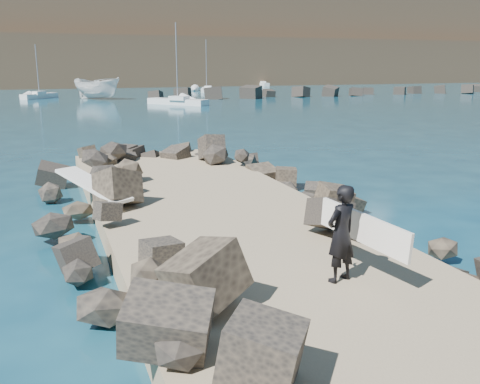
{
  "coord_description": "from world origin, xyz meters",
  "views": [
    {
      "loc": [
        -4.13,
        -12.27,
        4.38
      ],
      "look_at": [
        0.0,
        -1.0,
        1.5
      ],
      "focal_mm": 40.0,
      "sensor_mm": 36.0,
      "label": 1
    }
  ],
  "objects": [
    {
      "name": "ground",
      "position": [
        0.0,
        0.0,
        0.0
      ],
      "size": [
        800.0,
        800.0,
        0.0
      ],
      "primitive_type": "plane",
      "color": "#0F384C",
      "rests_on": "ground"
    },
    {
      "name": "jetty",
      "position": [
        0.0,
        -2.0,
        0.3
      ],
      "size": [
        6.0,
        26.0,
        0.6
      ],
      "primitive_type": "cube",
      "color": "#8C7759",
      "rests_on": "ground"
    },
    {
      "name": "riprap_left",
      "position": [
        -2.9,
        -1.5,
        0.5
      ],
      "size": [
        2.6,
        22.0,
        1.0
      ],
      "primitive_type": "cube",
      "color": "black",
      "rests_on": "ground"
    },
    {
      "name": "riprap_right",
      "position": [
        2.9,
        -1.5,
        0.5
      ],
      "size": [
        2.6,
        22.0,
        1.0
      ],
      "primitive_type": "cube",
      "color": "black",
      "rests_on": "ground"
    },
    {
      "name": "breakwater_secondary",
      "position": [
        35.0,
        55.0,
        0.6
      ],
      "size": [
        52.0,
        4.0,
        1.2
      ],
      "primitive_type": "cube",
      "color": "black",
      "rests_on": "ground"
    },
    {
      "name": "headland",
      "position": [
        10.0,
        160.0,
        16.0
      ],
      "size": [
        360.0,
        140.0,
        32.0
      ],
      "primitive_type": "cube",
      "color": "#2D4919",
      "rests_on": "ground"
    },
    {
      "name": "surfboard_resting",
      "position": [
        -3.0,
        2.51,
        1.04
      ],
      "size": [
        1.93,
        2.61,
        0.09
      ],
      "primitive_type": "cube",
      "rotation": [
        0.0,
        0.0,
        0.54
      ],
      "color": "white",
      "rests_on": "riprap_left"
    },
    {
      "name": "boat_imported",
      "position": [
        2.59,
        58.56,
        1.39
      ],
      "size": [
        6.77,
        7.24,
        2.79
      ],
      "primitive_type": "imported",
      "rotation": [
        0.0,
        0.0,
        0.71
      ],
      "color": "silver",
      "rests_on": "ground"
    },
    {
      "name": "surfer_with_board",
      "position": [
        0.68,
        -4.48,
        1.49
      ],
      "size": [
        1.09,
        2.15,
        1.76
      ],
      "color": "black",
      "rests_on": "jetty"
    },
    {
      "name": "sailboat_c",
      "position": [
        9.9,
        45.89,
        0.35
      ],
      "size": [
        5.86,
        6.73,
        8.82
      ],
      "color": "silver",
      "rests_on": "ground"
    },
    {
      "name": "sailboat_f",
      "position": [
        38.18,
        90.29,
        0.35
      ],
      "size": [
        1.34,
        5.32,
        6.56
      ],
      "color": "silver",
      "rests_on": "ground"
    },
    {
      "name": "sailboat_d",
      "position": [
        20.95,
        71.66,
        0.35
      ],
      "size": [
        3.66,
        6.94,
        8.26
      ],
      "color": "silver",
      "rests_on": "ground"
    },
    {
      "name": "sailboat_b",
      "position": [
        -4.39,
        62.48,
        0.35
      ],
      "size": [
        4.74,
        4.95,
        6.93
      ],
      "color": "silver",
      "rests_on": "ground"
    }
  ]
}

